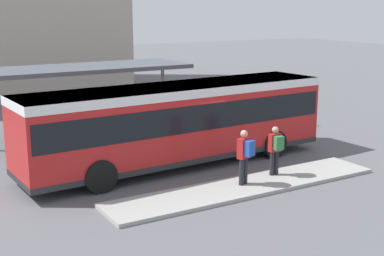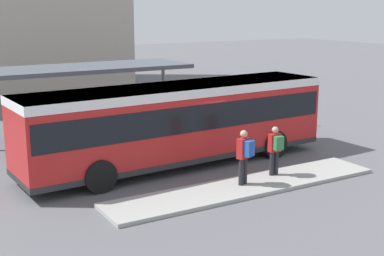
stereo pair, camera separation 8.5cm
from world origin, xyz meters
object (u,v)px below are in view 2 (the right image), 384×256
object	(u,v)px
city_bus	(178,119)
pedestrian_waiting	(275,148)
bicycle_blue	(300,116)
potted_planter_near_shelter	(141,130)
bicycle_black	(294,113)
pedestrian_companion	(245,154)
bicycle_yellow	(282,110)

from	to	relation	value
city_bus	pedestrian_waiting	xyz separation A→B (m)	(2.04, -3.04, -0.66)
bicycle_blue	potted_planter_near_shelter	world-z (taller)	potted_planter_near_shelter
city_bus	bicycle_black	distance (m)	10.04
pedestrian_waiting	bicycle_black	world-z (taller)	pedestrian_waiting
pedestrian_companion	bicycle_black	distance (m)	11.29
bicycle_blue	bicycle_yellow	bearing A→B (deg)	-8.34
bicycle_blue	bicycle_yellow	xyz separation A→B (m)	(0.28, 1.66, -0.01)
pedestrian_waiting	pedestrian_companion	bearing A→B (deg)	103.50
bicycle_blue	potted_planter_near_shelter	bearing A→B (deg)	90.20
pedestrian_waiting	potted_planter_near_shelter	bearing A→B (deg)	19.61
bicycle_yellow	city_bus	bearing A→B (deg)	115.28
pedestrian_companion	bicycle_blue	xyz separation A→B (m)	(8.15, 6.55, -0.76)
pedestrian_companion	bicycle_black	bearing A→B (deg)	-67.08
pedestrian_companion	bicycle_blue	size ratio (longest dim) A/B	1.01
pedestrian_waiting	potted_planter_near_shelter	xyz separation A→B (m)	(-1.95, 6.44, -0.43)
bicycle_black	potted_planter_near_shelter	bearing A→B (deg)	-78.16
pedestrian_waiting	potted_planter_near_shelter	world-z (taller)	pedestrian_waiting
city_bus	bicycle_black	world-z (taller)	city_bus
pedestrian_waiting	city_bus	bearing A→B (deg)	36.67
bicycle_yellow	pedestrian_companion	bearing A→B (deg)	130.97
potted_planter_near_shelter	pedestrian_waiting	bearing A→B (deg)	-73.12
pedestrian_companion	bicycle_black	world-z (taller)	pedestrian_companion
pedestrian_companion	city_bus	bearing A→B (deg)	-8.37
potted_planter_near_shelter	city_bus	bearing A→B (deg)	-91.51
bicycle_blue	bicycle_black	world-z (taller)	bicycle_blue
bicycle_black	potted_planter_near_shelter	xyz separation A→B (m)	(-8.98, -0.66, 0.32)
bicycle_black	potted_planter_near_shelter	size ratio (longest dim) A/B	1.24
pedestrian_companion	potted_planter_near_shelter	xyz separation A→B (m)	(-0.47, 6.72, -0.50)
pedestrian_waiting	bicycle_black	size ratio (longest dim) A/B	1.10
pedestrian_companion	potted_planter_near_shelter	size ratio (longest dim) A/B	1.45
bicycle_yellow	potted_planter_near_shelter	bearing A→B (deg)	96.24
bicycle_black	bicycle_yellow	world-z (taller)	bicycle_yellow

